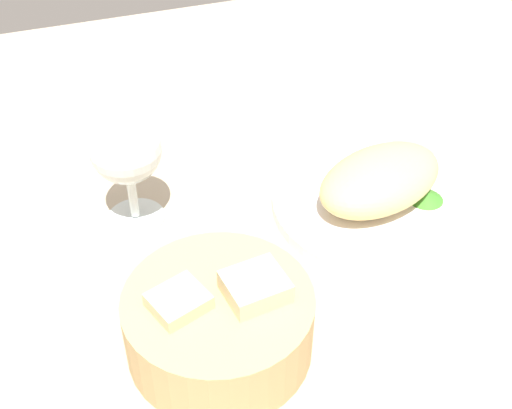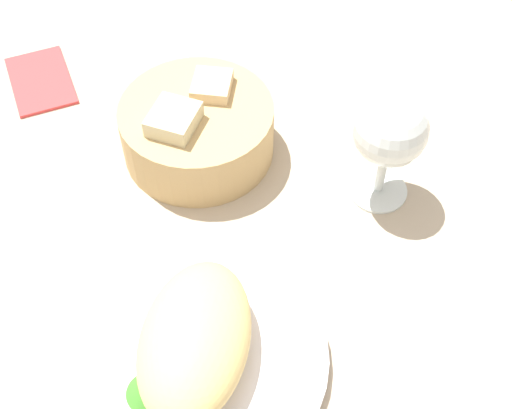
{
  "view_description": "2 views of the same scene",
  "coord_description": "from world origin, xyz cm",
  "px_view_note": "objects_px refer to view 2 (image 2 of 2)",
  "views": [
    {
      "loc": [
        29.96,
        40.06,
        49.52
      ],
      "look_at": [
        11.79,
        -10.89,
        4.19
      ],
      "focal_mm": 47.71,
      "sensor_mm": 36.0,
      "label": 1
    },
    {
      "loc": [
        -24.08,
        -27.28,
        57.83
      ],
      "look_at": [
        12.95,
        -8.5,
        4.2
      ],
      "focal_mm": 48.46,
      "sensor_mm": 36.0,
      "label": 2
    }
  ],
  "objects_px": {
    "bread_basket": "(197,129)",
    "wine_glass_near": "(390,134)",
    "folded_napkin": "(40,79)",
    "plate": "(198,357)"
  },
  "relations": [
    {
      "from": "plate",
      "to": "folded_napkin",
      "type": "bearing_deg",
      "value": 56.77
    },
    {
      "from": "bread_basket",
      "to": "wine_glass_near",
      "type": "xyz_separation_m",
      "value": [
        0.04,
        -0.2,
        0.05
      ]
    },
    {
      "from": "bread_basket",
      "to": "wine_glass_near",
      "type": "bearing_deg",
      "value": -79.9
    },
    {
      "from": "wine_glass_near",
      "to": "folded_napkin",
      "type": "xyz_separation_m",
      "value": [
        -0.03,
        0.43,
        -0.08
      ]
    },
    {
      "from": "plate",
      "to": "bread_basket",
      "type": "xyz_separation_m",
      "value": [
        0.22,
        0.13,
        0.03
      ]
    },
    {
      "from": "plate",
      "to": "wine_glass_near",
      "type": "distance_m",
      "value": 0.28
    },
    {
      "from": "folded_napkin",
      "to": "bread_basket",
      "type": "bearing_deg",
      "value": -141.42
    },
    {
      "from": "plate",
      "to": "folded_napkin",
      "type": "distance_m",
      "value": 0.43
    },
    {
      "from": "bread_basket",
      "to": "folded_napkin",
      "type": "height_order",
      "value": "bread_basket"
    },
    {
      "from": "bread_basket",
      "to": "wine_glass_near",
      "type": "distance_m",
      "value": 0.21
    }
  ]
}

